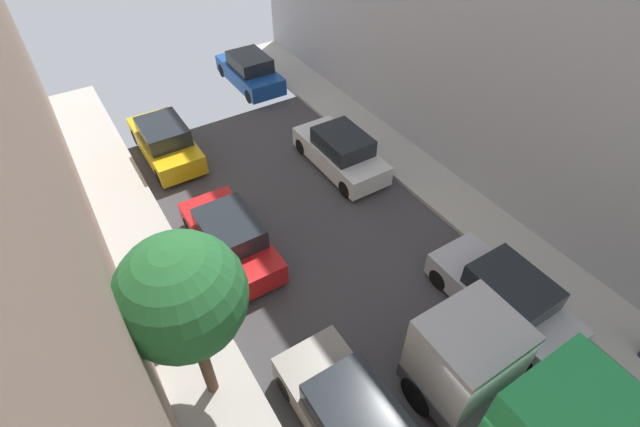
# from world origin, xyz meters

# --- Properties ---
(sidewalk_right) EXTENTS (2.00, 44.00, 0.15)m
(sidewalk_right) POSITION_xyz_m (5.00, 0.00, 0.07)
(sidewalk_right) COLOR #B7B2A8
(sidewalk_right) RESTS_ON ground
(parked_car_left_3) EXTENTS (1.78, 4.20, 1.57)m
(parked_car_left_3) POSITION_xyz_m (-2.70, 1.92, 0.72)
(parked_car_left_3) COLOR gray
(parked_car_left_3) RESTS_ON ground
(parked_car_left_4) EXTENTS (1.78, 4.20, 1.57)m
(parked_car_left_4) POSITION_xyz_m (-2.70, 8.42, 0.72)
(parked_car_left_4) COLOR red
(parked_car_left_4) RESTS_ON ground
(parked_car_left_5) EXTENTS (1.78, 4.20, 1.57)m
(parked_car_left_5) POSITION_xyz_m (-2.70, 14.55, 0.72)
(parked_car_left_5) COLOR gold
(parked_car_left_5) RESTS_ON ground
(parked_car_right_1) EXTENTS (1.78, 4.20, 1.57)m
(parked_car_right_1) POSITION_xyz_m (2.70, 2.42, 0.72)
(parked_car_right_1) COLOR silver
(parked_car_right_1) RESTS_ON ground
(parked_car_right_2) EXTENTS (1.78, 4.20, 1.57)m
(parked_car_right_2) POSITION_xyz_m (2.70, 10.34, 0.72)
(parked_car_right_2) COLOR white
(parked_car_right_2) RESTS_ON ground
(parked_car_right_3) EXTENTS (1.78, 4.20, 1.57)m
(parked_car_right_3) POSITION_xyz_m (2.70, 18.18, 0.72)
(parked_car_right_3) COLOR #194799
(parked_car_right_3) RESTS_ON ground
(street_tree_0) EXTENTS (2.55, 2.55, 4.97)m
(street_tree_0) POSITION_xyz_m (-4.97, 4.56, 3.82)
(street_tree_0) COLOR brown
(street_tree_0) RESTS_ON sidewalk_left
(potted_plant_1) EXTENTS (0.62, 0.62, 0.98)m
(potted_plant_1) POSITION_xyz_m (-5.60, 6.35, 0.72)
(potted_plant_1) COLOR slate
(potted_plant_1) RESTS_ON sidewalk_left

